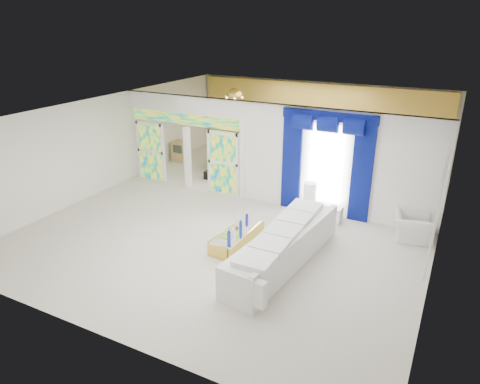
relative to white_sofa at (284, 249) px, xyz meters
The scene contains 22 objects.
floor 2.98m from the white_sofa, 131.13° to the left, with size 12.00×12.00×0.00m, color #B7AF9E.
dividing_wall 3.42m from the white_sofa, 86.37° to the left, with size 5.70×0.18×3.00m, color white.
dividing_header 6.24m from the white_sofa, 146.06° to the left, with size 4.30×0.18×0.55m, color white.
stained_panel_left 7.04m from the white_sofa, 152.58° to the left, with size 0.95×0.04×2.00m, color #994C3F.
stained_panel_right 4.71m from the white_sofa, 136.24° to the left, with size 0.95×0.04×2.00m, color #994C3F.
stained_transom 6.07m from the white_sofa, 146.06° to the left, with size 4.00×0.05×0.35m, color #994C3F.
window_pane 3.31m from the white_sofa, 90.83° to the left, with size 1.00×0.02×2.30m, color white.
blue_drape_left 3.42m from the white_sofa, 108.65° to the left, with size 0.55×0.10×2.80m, color #030C43.
blue_drape_right 3.40m from the white_sofa, 72.87° to the left, with size 0.55×0.10×2.80m, color #030C43.
blue_pelmet 3.94m from the white_sofa, 90.84° to the left, with size 2.60×0.12×0.25m, color #030C43.
wall_mirror 3.44m from the white_sofa, 22.29° to the left, with size 0.04×2.70×1.90m, color white.
gold_curtains 8.43m from the white_sofa, 103.46° to the left, with size 9.70×0.12×2.90m, color gold.
white_sofa is the anchor object (origin of this frame).
coffee_table 1.40m from the white_sofa, 167.47° to the left, with size 0.56×1.68×0.37m, color gold.
console_table 2.75m from the white_sofa, 90.75° to the left, with size 1.27×0.40×0.42m, color white.
table_lamp 2.78m from the white_sofa, 96.98° to the left, with size 0.36×0.36×0.58m, color white.
armchair 3.63m from the white_sofa, 48.18° to the left, with size 1.00×0.87×0.65m, color silver.
grand_piano 7.14m from the white_sofa, 126.07° to the left, with size 1.36×1.78×0.90m, color black.
piano_bench 5.93m from the white_sofa, 135.22° to the left, with size 0.82×0.32×0.27m, color black.
tv_console 8.46m from the white_sofa, 140.48° to the left, with size 0.55×0.50×0.80m, color #A37C51.
chandelier 7.41m from the white_sofa, 127.03° to the left, with size 0.60×0.60×0.60m, color gold.
decanters 1.33m from the white_sofa, behind, with size 0.19×1.24×0.23m.
Camera 1 is at (5.09, -10.47, 5.24)m, focal length 32.87 mm.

